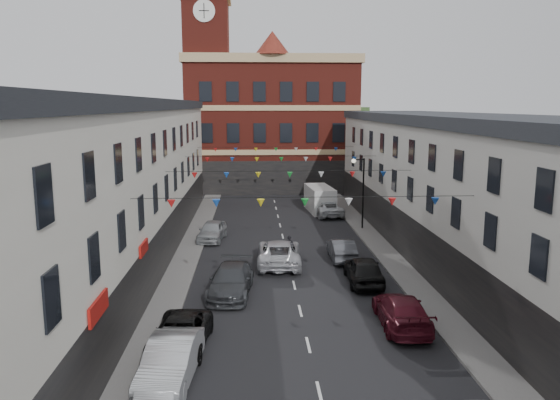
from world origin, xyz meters
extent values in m
plane|color=black|center=(0.00, 0.00, 0.00)|extent=(160.00, 160.00, 0.00)
cube|color=#605E5B|center=(-6.90, 2.00, 0.07)|extent=(1.80, 64.00, 0.15)
cube|color=#605E5B|center=(6.90, 2.00, 0.07)|extent=(1.80, 64.00, 0.15)
cube|color=silver|center=(-11.80, 1.00, 5.00)|extent=(8.00, 56.00, 10.00)
cube|color=black|center=(-11.80, 1.00, 10.35)|extent=(8.40, 56.00, 0.70)
cube|color=black|center=(-7.75, 1.00, 1.60)|extent=(0.12, 56.00, 3.20)
cube|color=#B9B7AD|center=(11.80, 1.00, 4.50)|extent=(8.00, 56.00, 9.00)
cube|color=black|center=(11.80, 1.00, 9.35)|extent=(8.40, 56.00, 0.70)
cube|color=black|center=(7.75, 1.00, 1.60)|extent=(0.12, 56.00, 3.20)
cube|color=maroon|center=(0.00, 38.00, 7.50)|extent=(20.00, 12.00, 15.00)
cube|color=tan|center=(0.00, 38.00, 15.50)|extent=(20.60, 12.60, 1.00)
cone|color=maroon|center=(0.00, 33.00, 17.20)|extent=(4.00, 4.00, 2.60)
cube|color=maroon|center=(-7.50, 35.00, 12.00)|extent=(5.00, 5.00, 24.00)
cylinder|color=white|center=(-7.50, 32.45, 20.50)|extent=(2.40, 0.12, 2.40)
cube|color=#315025|center=(-4.00, 62.00, 5.00)|extent=(40.00, 14.00, 10.00)
cylinder|color=black|center=(6.80, 14.00, 3.00)|extent=(0.14, 0.14, 6.00)
cylinder|color=black|center=(6.40, 14.00, 5.90)|extent=(0.90, 0.10, 0.10)
sphere|color=beige|center=(5.95, 14.00, 5.80)|extent=(0.36, 0.36, 0.36)
imported|color=#B3B7BC|center=(-5.50, -10.88, 0.81)|extent=(2.16, 5.08, 1.63)
imported|color=black|center=(-5.50, -8.17, 0.68)|extent=(2.62, 5.05, 1.36)
imported|color=#393B40|center=(-3.60, -1.35, 0.79)|extent=(2.72, 5.63, 1.58)
imported|color=#9B9FA4|center=(-5.50, 10.96, 0.76)|extent=(2.37, 4.65, 1.52)
imported|color=#4F0F1C|center=(4.59, -6.18, 0.76)|extent=(2.33, 5.30, 1.52)
imported|color=black|center=(4.08, 0.14, 0.82)|extent=(2.10, 4.86, 1.63)
imported|color=#47494F|center=(3.60, 5.19, 0.72)|extent=(1.52, 4.36, 1.44)
imported|color=silver|center=(4.60, 19.99, 0.72)|extent=(2.95, 5.41, 1.44)
imported|color=#B8B9C0|center=(-0.67, 4.17, 0.83)|extent=(3.00, 6.07, 1.66)
cube|color=silver|center=(4.20, 22.11, 1.23)|extent=(2.61, 5.72, 2.46)
imported|color=black|center=(0.10, 5.52, 0.81)|extent=(0.66, 0.50, 1.61)
camera|label=1|loc=(-2.37, -30.21, 10.30)|focal=35.00mm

